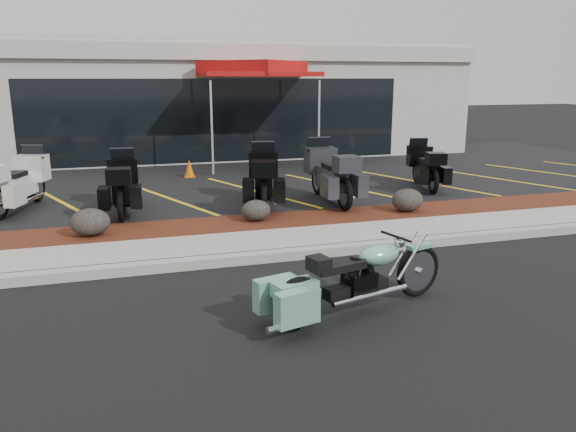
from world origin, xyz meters
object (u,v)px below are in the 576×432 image
object	(u,v)px
touring_white	(35,174)
hero_cruiser	(418,263)
popup_canopy	(253,71)
traffic_cone	(189,168)

from	to	relation	value
touring_white	hero_cruiser	bearing A→B (deg)	-124.11
hero_cruiser	popup_canopy	size ratio (longest dim) A/B	0.59
touring_white	traffic_cone	bearing A→B (deg)	-39.22
popup_canopy	touring_white	bearing A→B (deg)	-168.36
hero_cruiser	popup_canopy	bearing A→B (deg)	73.13
hero_cruiser	popup_canopy	world-z (taller)	popup_canopy
hero_cruiser	traffic_cone	bearing A→B (deg)	86.57
hero_cruiser	traffic_cone	xyz separation A→B (m)	(-1.83, 9.32, -0.08)
traffic_cone	touring_white	bearing A→B (deg)	-147.23
traffic_cone	popup_canopy	distance (m)	3.93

